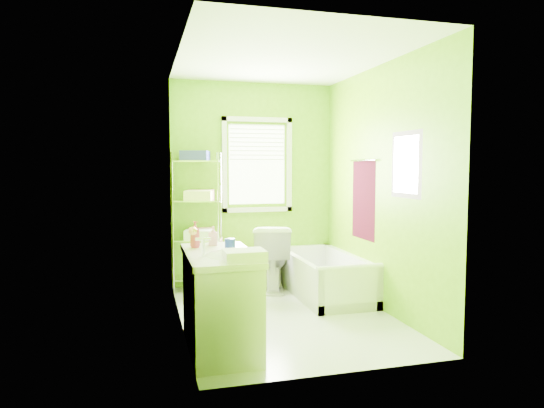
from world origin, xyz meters
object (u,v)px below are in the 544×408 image
object	(u,v)px
toilet	(272,257)
wire_shelf_unit	(199,206)
vanity	(220,297)
bathtub	(325,282)

from	to	relation	value
toilet	wire_shelf_unit	distance (m)	1.10
vanity	wire_shelf_unit	world-z (taller)	wire_shelf_unit
wire_shelf_unit	toilet	bearing A→B (deg)	-12.63
bathtub	vanity	xyz separation A→B (m)	(-1.47, -1.35, 0.28)
bathtub	toilet	bearing A→B (deg)	141.15
toilet	vanity	bearing A→B (deg)	77.70
bathtub	toilet	world-z (taller)	toilet
vanity	bathtub	bearing A→B (deg)	42.71
bathtub	vanity	world-z (taller)	vanity
bathtub	vanity	bearing A→B (deg)	-137.29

